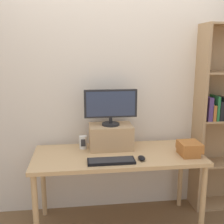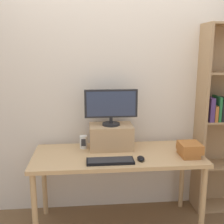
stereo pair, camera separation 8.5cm
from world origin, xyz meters
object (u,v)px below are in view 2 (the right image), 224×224
(desk, at_px, (118,162))
(book_stack, at_px, (189,149))
(riser_box, at_px, (111,136))
(keyboard, at_px, (110,161))
(computer_mouse, at_px, (141,158))
(computer_monitor, at_px, (111,106))
(desk_speaker, at_px, (84,142))

(desk, height_order, book_stack, book_stack)
(riser_box, relative_size, book_stack, 1.94)
(keyboard, height_order, computer_mouse, computer_mouse)
(desk, height_order, computer_monitor, computer_monitor)
(computer_mouse, relative_size, book_stack, 0.48)
(computer_mouse, relative_size, desk_speaker, 0.82)
(keyboard, bearing_deg, computer_monitor, 83.85)
(riser_box, xyz_separation_m, desk_speaker, (-0.27, 0.02, -0.05))
(book_stack, bearing_deg, keyboard, -173.66)
(riser_box, relative_size, computer_monitor, 0.82)
(riser_box, relative_size, computer_mouse, 4.05)
(computer_mouse, bearing_deg, book_stack, 7.90)
(desk, relative_size, computer_monitor, 3.08)
(desk, relative_size, computer_mouse, 15.22)
(computer_mouse, height_order, desk_speaker, desk_speaker)
(riser_box, xyz_separation_m, keyboard, (-0.04, -0.37, -0.11))
(desk_speaker, bearing_deg, riser_box, -3.20)
(computer_monitor, bearing_deg, desk_speaker, 176.49)
(desk, height_order, desk_speaker, desk_speaker)
(computer_mouse, height_order, book_stack, book_stack)
(riser_box, bearing_deg, desk_speaker, 176.80)
(book_stack, bearing_deg, desk, 170.04)
(computer_monitor, xyz_separation_m, computer_mouse, (0.23, -0.35, -0.41))
(book_stack, xyz_separation_m, desk_speaker, (-0.97, 0.30, -0.00))
(desk, xyz_separation_m, book_stack, (0.65, -0.11, 0.14))
(riser_box, distance_m, keyboard, 0.39)
(computer_monitor, bearing_deg, computer_mouse, -56.22)
(computer_monitor, distance_m, book_stack, 0.84)
(desk, bearing_deg, computer_mouse, -43.73)
(desk_speaker, bearing_deg, keyboard, -58.71)
(keyboard, relative_size, desk_speaker, 3.27)
(computer_monitor, bearing_deg, riser_box, 90.00)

